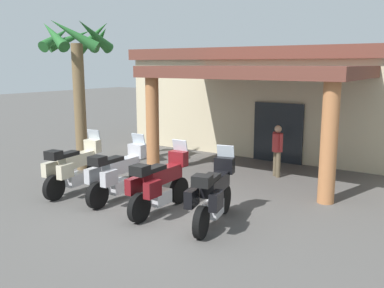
{
  "coord_description": "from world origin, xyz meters",
  "views": [
    {
      "loc": [
        5.69,
        -7.39,
        3.42
      ],
      "look_at": [
        -0.86,
        2.27,
        1.2
      ],
      "focal_mm": 39.28,
      "sensor_mm": 36.0,
      "label": 1
    }
  ],
  "objects_px": {
    "motel_building": "(306,98)",
    "motorcycle_maroon": "(159,184)",
    "motorcycle_silver": "(118,174)",
    "pedestrian": "(277,147)",
    "motorcycle_cream": "(74,167)",
    "motorcycle_black": "(213,194)",
    "palm_tree_roadside": "(78,58)"
  },
  "relations": [
    {
      "from": "pedestrian",
      "to": "palm_tree_roadside",
      "type": "distance_m",
      "value": 6.85
    },
    {
      "from": "motorcycle_black",
      "to": "palm_tree_roadside",
      "type": "bearing_deg",
      "value": 60.86
    },
    {
      "from": "motel_building",
      "to": "motorcycle_black",
      "type": "distance_m",
      "value": 9.43
    },
    {
      "from": "motorcycle_silver",
      "to": "palm_tree_roadside",
      "type": "distance_m",
      "value": 4.71
    },
    {
      "from": "motorcycle_silver",
      "to": "palm_tree_roadside",
      "type": "height_order",
      "value": "palm_tree_roadside"
    },
    {
      "from": "motorcycle_cream",
      "to": "motorcycle_black",
      "type": "relative_size",
      "value": 1.01
    },
    {
      "from": "motorcycle_silver",
      "to": "motel_building",
      "type": "bearing_deg",
      "value": -12.59
    },
    {
      "from": "motorcycle_silver",
      "to": "pedestrian",
      "type": "distance_m",
      "value": 5.06
    },
    {
      "from": "motorcycle_cream",
      "to": "motorcycle_black",
      "type": "height_order",
      "value": "same"
    },
    {
      "from": "motorcycle_cream",
      "to": "pedestrian",
      "type": "distance_m",
      "value": 6.02
    },
    {
      "from": "motel_building",
      "to": "motorcycle_silver",
      "type": "relative_size",
      "value": 6.18
    },
    {
      "from": "motorcycle_black",
      "to": "pedestrian",
      "type": "height_order",
      "value": "motorcycle_black"
    },
    {
      "from": "motorcycle_silver",
      "to": "palm_tree_roadside",
      "type": "xyz_separation_m",
      "value": [
        -3.26,
        1.73,
        2.92
      ]
    },
    {
      "from": "motorcycle_cream",
      "to": "palm_tree_roadside",
      "type": "relative_size",
      "value": 0.45
    },
    {
      "from": "motel_building",
      "to": "motorcycle_maroon",
      "type": "height_order",
      "value": "motel_building"
    },
    {
      "from": "motel_building",
      "to": "motorcycle_silver",
      "type": "distance_m",
      "value": 9.41
    },
    {
      "from": "motorcycle_silver",
      "to": "motorcycle_black",
      "type": "relative_size",
      "value": 1.01
    },
    {
      "from": "motorcycle_maroon",
      "to": "motorcycle_silver",
      "type": "bearing_deg",
      "value": 83.65
    },
    {
      "from": "pedestrian",
      "to": "motorcycle_cream",
      "type": "bearing_deg",
      "value": -1.33
    },
    {
      "from": "motorcycle_silver",
      "to": "motorcycle_cream",
      "type": "bearing_deg",
      "value": 94.57
    },
    {
      "from": "motel_building",
      "to": "motorcycle_maroon",
      "type": "distance_m",
      "value": 9.38
    },
    {
      "from": "motorcycle_maroon",
      "to": "palm_tree_roadside",
      "type": "distance_m",
      "value": 5.83
    },
    {
      "from": "motel_building",
      "to": "motorcycle_maroon",
      "type": "relative_size",
      "value": 6.18
    },
    {
      "from": "motel_building",
      "to": "pedestrian",
      "type": "relative_size",
      "value": 8.55
    },
    {
      "from": "motorcycle_silver",
      "to": "motorcycle_maroon",
      "type": "distance_m",
      "value": 1.44
    },
    {
      "from": "motorcycle_cream",
      "to": "motorcycle_maroon",
      "type": "distance_m",
      "value": 2.88
    },
    {
      "from": "motorcycle_silver",
      "to": "pedestrian",
      "type": "xyz_separation_m",
      "value": [
        2.42,
        4.43,
        0.22
      ]
    },
    {
      "from": "motorcycle_black",
      "to": "pedestrian",
      "type": "distance_m",
      "value": 4.54
    },
    {
      "from": "palm_tree_roadside",
      "to": "motorcycle_cream",
      "type": "bearing_deg",
      "value": -46.36
    },
    {
      "from": "pedestrian",
      "to": "palm_tree_roadside",
      "type": "bearing_deg",
      "value": -26.01
    },
    {
      "from": "motel_building",
      "to": "palm_tree_roadside",
      "type": "distance_m",
      "value": 9.03
    },
    {
      "from": "motorcycle_cream",
      "to": "palm_tree_roadside",
      "type": "height_order",
      "value": "palm_tree_roadside"
    }
  ]
}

